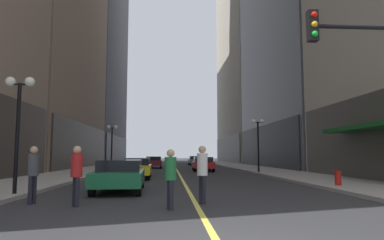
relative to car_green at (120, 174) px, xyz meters
name	(u,v)px	position (x,y,z in m)	size (l,w,h in m)	color
ground_plane	(176,168)	(2.91, 25.86, -0.72)	(200.00, 200.00, 0.00)	#2D2D30
sidewalk_left	(105,167)	(-5.34, 25.86, -0.65)	(4.50, 78.00, 0.15)	#9E9991
sidewalk_right	(245,167)	(11.16, 25.86, -0.65)	(4.50, 78.00, 0.15)	#9E9991
lane_centre_stripe	(176,168)	(2.91, 25.86, -0.72)	(0.16, 70.00, 0.01)	#E5D64C
building_left_far	(93,38)	(-12.75, 50.86, 23.38)	(10.50, 26.00, 48.40)	#4C515B
building_right_far	(262,25)	(20.76, 50.86, 27.02)	(14.90, 26.00, 55.63)	#B7AD99
storefront_awning_right	(366,128)	(12.60, 2.78, 2.27)	(1.60, 6.96, 3.12)	#144C1E
car_green	(120,174)	(0.00, 0.00, 0.00)	(2.12, 4.50, 1.32)	#196038
car_yellow	(138,167)	(0.03, 8.00, 0.00)	(1.88, 4.79, 1.32)	yellow
car_red	(203,163)	(5.28, 17.31, 0.00)	(1.95, 4.64, 1.32)	#B21919
car_maroon	(154,162)	(0.37, 25.15, 0.00)	(1.94, 4.65, 1.32)	maroon
car_grey	(195,160)	(5.97, 35.09, 0.00)	(1.93, 4.16, 1.32)	slate
pedestrian_in_red_jacket	(77,171)	(-0.73, -4.12, 0.34)	(0.47, 0.47, 1.81)	black
pedestrian_in_white_shirt	(202,169)	(3.11, -3.77, 0.36)	(0.44, 0.44, 1.83)	black
pedestrian_with_orange_bag	(33,170)	(-2.24, -3.49, 0.35)	(0.45, 0.45, 1.82)	black
pedestrian_in_green_parka	(170,174)	(2.09, -4.86, 0.27)	(0.43, 0.43, 1.70)	black
street_lamp_left_near	(19,108)	(-3.49, -1.82, 2.54)	(1.06, 0.36, 4.43)	black
street_lamp_left_far	(112,137)	(-3.49, 19.16, 2.54)	(1.06, 0.36, 4.43)	black
street_lamp_right_mid	(258,133)	(9.31, 12.53, 2.54)	(1.06, 0.36, 4.43)	black
fire_hydrant_right	(338,180)	(9.81, 0.61, -0.32)	(0.28, 0.28, 0.80)	red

